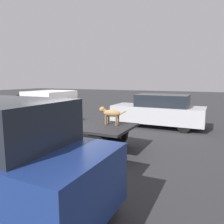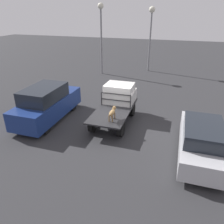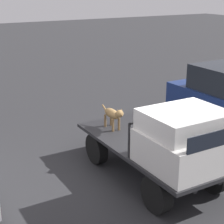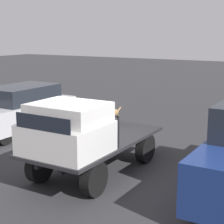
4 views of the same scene
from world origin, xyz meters
name	(u,v)px [view 3 (image 3 of 4)]	position (x,y,z in m)	size (l,w,h in m)	color
ground_plane	(150,176)	(0.00, 0.00, 0.00)	(80.00, 80.00, 0.00)	#2D2D30
flatbed_truck	(151,152)	(0.00, 0.00, 0.61)	(4.11, 1.87, 0.85)	black
truck_cab	(187,139)	(1.18, 0.00, 1.38)	(1.57, 1.75, 1.11)	silver
truck_headboard	(162,127)	(0.36, 0.00, 1.37)	(0.04, 1.75, 0.78)	#232326
dog	(113,114)	(-1.22, -0.30, 1.25)	(1.01, 0.24, 0.64)	brown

